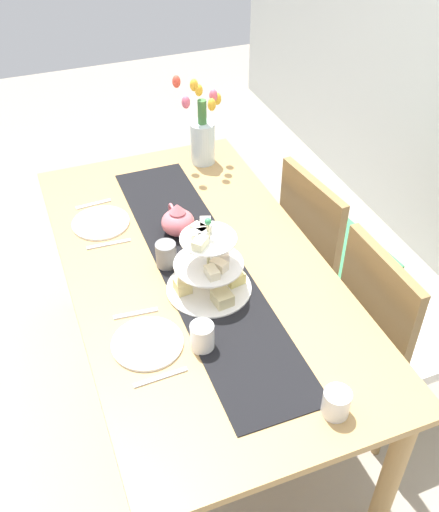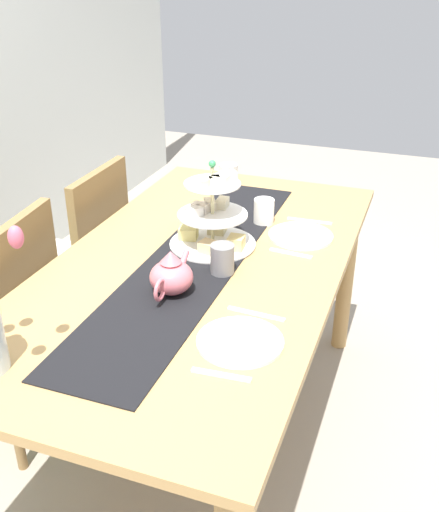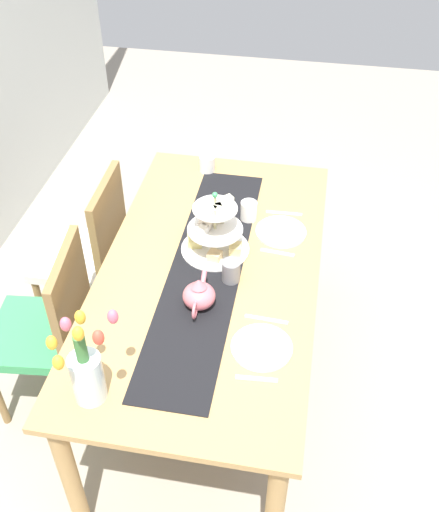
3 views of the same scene
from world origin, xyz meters
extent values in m
plane|color=gray|center=(0.00, 0.00, 0.00)|extent=(8.00, 8.00, 0.00)
cube|color=tan|center=(0.00, 0.00, 0.76)|extent=(1.75, 0.92, 0.03)
cylinder|color=tan|center=(-0.80, -0.39, 0.37)|extent=(0.07, 0.07, 0.74)
cylinder|color=tan|center=(-0.80, 0.39, 0.37)|extent=(0.07, 0.07, 0.74)
cylinder|color=tan|center=(0.80, 0.39, 0.37)|extent=(0.07, 0.07, 0.74)
cylinder|color=olive|center=(-0.04, 0.96, 0.21)|extent=(0.04, 0.04, 0.41)
cylinder|color=olive|center=(-0.40, 0.92, 0.21)|extent=(0.04, 0.04, 0.41)
cylinder|color=olive|center=(0.00, 0.60, 0.21)|extent=(0.04, 0.04, 0.41)
cylinder|color=olive|center=(-0.36, 0.56, 0.21)|extent=(0.04, 0.04, 0.41)
cube|color=#389356|center=(-0.20, 0.76, 0.43)|extent=(0.46, 0.46, 0.05)
cube|color=olive|center=(-0.18, 0.57, 0.69)|extent=(0.42, 0.08, 0.45)
cylinder|color=olive|center=(0.15, 0.94, 0.21)|extent=(0.04, 0.04, 0.41)
cylinder|color=olive|center=(0.52, 0.58, 0.21)|extent=(0.04, 0.04, 0.41)
cylinder|color=olive|center=(0.16, 0.58, 0.21)|extent=(0.04, 0.04, 0.41)
cube|color=silver|center=(0.34, 0.76, 0.43)|extent=(0.43, 0.43, 0.05)
cube|color=olive|center=(0.34, 0.57, 0.69)|extent=(0.42, 0.04, 0.45)
cube|color=black|center=(0.00, 0.01, 0.78)|extent=(1.44, 0.30, 0.00)
cylinder|color=beige|center=(0.13, 0.00, 0.92)|extent=(0.01, 0.01, 0.28)
cylinder|color=white|center=(0.13, 0.00, 0.78)|extent=(0.30, 0.30, 0.01)
cylinder|color=white|center=(0.13, 0.00, 0.89)|extent=(0.24, 0.24, 0.01)
cylinder|color=white|center=(0.13, 0.00, 1.00)|extent=(0.19, 0.19, 0.01)
cube|color=beige|center=(0.22, 0.02, 0.81)|extent=(0.07, 0.07, 0.04)
cube|color=#DED079|center=(0.14, 0.09, 0.81)|extent=(0.07, 0.07, 0.04)
cube|color=#DBBB87|center=(0.06, -0.01, 0.80)|extent=(0.06, 0.06, 0.04)
cube|color=#DFC97F|center=(0.11, -0.09, 0.81)|extent=(0.06, 0.06, 0.05)
cube|color=beige|center=(0.20, -0.01, 0.91)|extent=(0.06, 0.04, 0.03)
cube|color=beige|center=(0.17, 0.02, 0.91)|extent=(0.07, 0.06, 0.03)
cube|color=beige|center=(0.13, 0.04, 0.91)|extent=(0.04, 0.06, 0.03)
cube|color=silver|center=(0.09, 0.05, 0.91)|extent=(0.07, 0.06, 0.03)
cube|color=silver|center=(0.08, 0.01, 1.02)|extent=(0.06, 0.05, 0.03)
cube|color=#F2E7B9|center=(0.10, -0.02, 1.02)|extent=(0.07, 0.06, 0.03)
cube|color=silver|center=(0.13, -0.03, 1.02)|extent=(0.04, 0.06, 0.03)
cube|color=beige|center=(0.17, -0.04, 1.02)|extent=(0.06, 0.07, 0.03)
sphere|color=#389356|center=(0.13, 0.00, 1.07)|extent=(0.02, 0.02, 0.02)
ellipsoid|color=#D66B75|center=(-0.22, 0.00, 0.83)|extent=(0.13, 0.13, 0.10)
cone|color=#D66B75|center=(-0.22, 0.00, 0.90)|extent=(0.06, 0.06, 0.04)
cylinder|color=#D66B75|center=(-0.13, 0.00, 0.84)|extent=(0.07, 0.02, 0.06)
torus|color=#D66B75|center=(-0.30, 0.00, 0.83)|extent=(0.07, 0.01, 0.07)
cylinder|color=silver|center=(-0.70, 0.28, 0.87)|extent=(0.11, 0.11, 0.19)
cylinder|color=#3D7538|center=(-0.70, 0.28, 1.02)|extent=(0.04, 0.04, 0.12)
ellipsoid|color=yellow|center=(-0.63, 0.30, 1.09)|extent=(0.04, 0.04, 0.06)
ellipsoid|color=#E5607A|center=(-0.68, 0.32, 1.10)|extent=(0.04, 0.04, 0.06)
ellipsoid|color=yellow|center=(-0.73, 0.36, 1.06)|extent=(0.04, 0.04, 0.06)
ellipsoid|color=yellow|center=(-0.81, 0.30, 1.08)|extent=(0.04, 0.04, 0.06)
ellipsoid|color=yellow|center=(-0.74, 0.26, 1.14)|extent=(0.04, 0.04, 0.06)
ellipsoid|color=#EF4C38|center=(-0.76, 0.18, 1.16)|extent=(0.04, 0.04, 0.06)
ellipsoid|color=#E5607A|center=(-0.63, 0.18, 1.12)|extent=(0.04, 0.04, 0.06)
cylinder|color=white|center=(0.74, 0.16, 0.82)|extent=(0.08, 0.08, 0.08)
cylinder|color=white|center=(-0.39, -0.27, 0.78)|extent=(0.23, 0.23, 0.01)
cube|color=silver|center=(-0.54, -0.27, 0.78)|extent=(0.03, 0.15, 0.01)
cube|color=silver|center=(-0.25, -0.27, 0.78)|extent=(0.02, 0.17, 0.01)
cylinder|color=white|center=(0.30, -0.27, 0.78)|extent=(0.23, 0.23, 0.01)
cube|color=silver|center=(0.16, -0.27, 0.78)|extent=(0.03, 0.15, 0.01)
cube|color=silver|center=(0.45, -0.27, 0.78)|extent=(0.02, 0.17, 0.01)
cylinder|color=slate|center=(-0.05, -0.10, 0.83)|extent=(0.08, 0.08, 0.09)
cylinder|color=white|center=(0.38, -0.11, 0.82)|extent=(0.08, 0.08, 0.09)
camera|label=1|loc=(1.57, -0.52, 2.19)|focal=41.45mm
camera|label=2|loc=(-1.62, -0.67, 1.69)|focal=42.10mm
camera|label=3|loc=(-1.87, -0.38, 2.52)|focal=42.71mm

